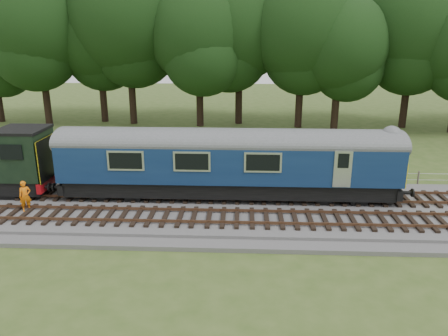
{
  "coord_description": "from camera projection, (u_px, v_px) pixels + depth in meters",
  "views": [
    {
      "loc": [
        -4.64,
        -21.13,
        9.03
      ],
      "look_at": [
        -5.68,
        1.4,
        2.0
      ],
      "focal_mm": 35.0,
      "sensor_mm": 36.0,
      "label": 1
    }
  ],
  "objects": [
    {
      "name": "ground",
      "position": [
        332.0,
        214.0,
        22.63
      ],
      "size": [
        120.0,
        120.0,
        0.0
      ],
      "primitive_type": "plane",
      "color": "#3B551F",
      "rests_on": "ground"
    },
    {
      "name": "ballast",
      "position": [
        332.0,
        211.0,
        22.58
      ],
      "size": [
        70.0,
        7.0,
        0.35
      ],
      "primitive_type": "cube",
      "color": "#4C4C4F",
      "rests_on": "ground"
    },
    {
      "name": "track_north",
      "position": [
        328.0,
        197.0,
        23.85
      ],
      "size": [
        67.2,
        2.4,
        0.21
      ],
      "color": "black",
      "rests_on": "ballast"
    },
    {
      "name": "track_south",
      "position": [
        339.0,
        220.0,
        20.98
      ],
      "size": [
        67.2,
        2.4,
        0.21
      ],
      "color": "black",
      "rests_on": "ballast"
    },
    {
      "name": "fence",
      "position": [
        318.0,
        185.0,
        26.93
      ],
      "size": [
        64.0,
        0.12,
        1.0
      ],
      "primitive_type": null,
      "color": "#6B6054",
      "rests_on": "ground"
    },
    {
      "name": "tree_line",
      "position": [
        290.0,
        127.0,
        43.62
      ],
      "size": [
        70.0,
        8.0,
        18.0
      ],
      "primitive_type": null,
      "color": "black",
      "rests_on": "ground"
    },
    {
      "name": "dmu_railcar",
      "position": [
        228.0,
        157.0,
        23.43
      ],
      "size": [
        18.05,
        2.86,
        3.88
      ],
      "color": "black",
      "rests_on": "ground"
    },
    {
      "name": "worker",
      "position": [
        25.0,
        196.0,
        21.98
      ],
      "size": [
        0.69,
        0.64,
        1.58
      ],
      "primitive_type": "imported",
      "rotation": [
        0.0,
        0.0,
        0.61
      ],
      "color": "orange",
      "rests_on": "ballast"
    }
  ]
}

